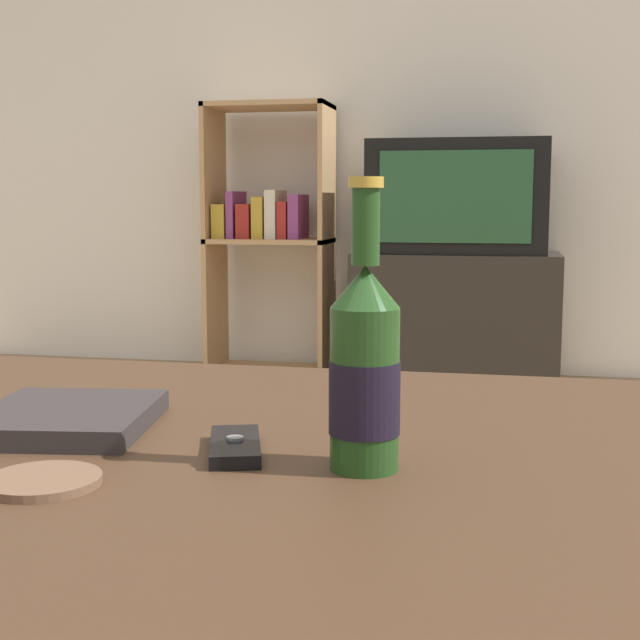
# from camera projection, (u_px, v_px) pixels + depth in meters

# --- Properties ---
(back_wall) EXTENTS (8.00, 0.05, 2.60)m
(back_wall) POSITION_uv_depth(u_px,v_px,m) (440.00, 66.00, 3.75)
(back_wall) COLOR silver
(back_wall) RESTS_ON ground_plane
(coffee_table) EXTENTS (1.16, 0.90, 0.48)m
(coffee_table) POSITION_uv_depth(u_px,v_px,m) (215.00, 504.00, 0.93)
(coffee_table) COLOR #422B1C
(coffee_table) RESTS_ON ground_plane
(tv_stand) EXTENTS (0.81, 0.40, 0.53)m
(tv_stand) POSITION_uv_depth(u_px,v_px,m) (455.00, 318.00, 3.60)
(tv_stand) COLOR #28231E
(tv_stand) RESTS_ON ground_plane
(television) EXTENTS (0.69, 0.38, 0.44)m
(television) POSITION_uv_depth(u_px,v_px,m) (457.00, 197.00, 3.53)
(television) COLOR black
(television) RESTS_ON tv_stand
(bookshelf) EXTENTS (0.51, 0.30, 1.14)m
(bookshelf) POSITION_uv_depth(u_px,v_px,m) (268.00, 233.00, 3.77)
(bookshelf) COLOR tan
(bookshelf) RESTS_ON ground_plane
(beer_bottle) EXTENTS (0.07, 0.07, 0.27)m
(beer_bottle) POSITION_uv_depth(u_px,v_px,m) (365.00, 369.00, 0.83)
(beer_bottle) COLOR #1E4219
(beer_bottle) RESTS_ON coffee_table
(cell_phone) EXTENTS (0.08, 0.13, 0.02)m
(cell_phone) POSITION_uv_depth(u_px,v_px,m) (235.00, 446.00, 0.89)
(cell_phone) COLOR black
(cell_phone) RESTS_ON coffee_table
(coaster) EXTENTS (0.10, 0.10, 0.01)m
(coaster) POSITION_uv_depth(u_px,v_px,m) (43.00, 481.00, 0.79)
(coaster) COLOR brown
(coaster) RESTS_ON coffee_table
(table_book) EXTENTS (0.21, 0.23, 0.02)m
(table_book) POSITION_uv_depth(u_px,v_px,m) (67.00, 418.00, 0.99)
(table_book) COLOR #2D2828
(table_book) RESTS_ON coffee_table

